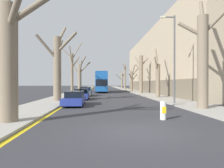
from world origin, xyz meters
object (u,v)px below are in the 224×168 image
(street_tree_right_1, at_px, (158,76))
(street_tree_right_5, at_px, (122,80))
(street_tree_right_2, at_px, (141,73))
(double_decker_bus, at_px, (101,81))
(street_tree_left_0, at_px, (11,55))
(street_tree_left_2, at_px, (72,71))
(street_tree_left_3, at_px, (80,75))
(traffic_bollard, at_px, (163,110))
(street_tree_right_3, at_px, (132,80))
(street_tree_right_0, at_px, (203,57))
(street_tree_right_4, at_px, (125,76))
(parked_car_1, at_px, (81,94))
(parked_car_0, at_px, (75,99))
(street_tree_left_1, at_px, (57,64))
(parked_car_2, at_px, (85,92))
(lamp_post, at_px, (173,55))

(street_tree_right_1, xyz_separation_m, street_tree_right_5, (0.02, 43.78, 0.26))
(street_tree_right_2, xyz_separation_m, double_decker_bus, (-7.49, 7.18, -1.35))
(street_tree_left_0, relative_size, street_tree_left_2, 0.80)
(street_tree_left_3, distance_m, street_tree_right_2, 14.84)
(traffic_bollard, bearing_deg, street_tree_right_3, 83.50)
(street_tree_right_0, bearing_deg, street_tree_right_3, 90.16)
(street_tree_right_4, xyz_separation_m, parked_car_1, (-9.86, -34.86, -3.46))
(street_tree_right_3, xyz_separation_m, parked_car_0, (-10.00, -29.60, -2.19))
(street_tree_right_3, xyz_separation_m, double_decker_bus, (-7.39, -3.02, -0.29))
(street_tree_left_2, bearing_deg, street_tree_left_0, -89.31)
(street_tree_left_1, distance_m, street_tree_right_0, 14.43)
(street_tree_left_0, height_order, parked_car_2, street_tree_left_0)
(street_tree_left_3, bearing_deg, street_tree_right_5, 63.25)
(street_tree_right_1, xyz_separation_m, lamp_post, (-0.88, -8.20, 1.64))
(street_tree_right_5, xyz_separation_m, double_decker_bus, (-7.51, -25.58, -0.76))
(double_decker_bus, distance_m, traffic_bollard, 34.22)
(street_tree_left_0, relative_size, parked_car_2, 1.60)
(street_tree_right_0, xyz_separation_m, parked_car_1, (-10.09, 10.22, -3.41))
(street_tree_left_0, xyz_separation_m, lamp_post, (11.30, 8.27, 1.24))
(street_tree_right_4, relative_size, parked_car_2, 1.91)
(street_tree_right_3, bearing_deg, parked_car_0, -108.66)
(street_tree_left_2, bearing_deg, double_decker_bus, 65.52)
(street_tree_right_5, bearing_deg, traffic_bollard, -94.16)
(traffic_bollard, bearing_deg, street_tree_right_1, 74.72)
(street_tree_left_1, xyz_separation_m, parked_car_0, (2.32, -3.82, -3.46))
(street_tree_left_0, distance_m, parked_car_2, 21.81)
(street_tree_left_3, distance_m, parked_car_1, 21.27)
(double_decker_bus, height_order, parked_car_1, double_decker_bus)
(street_tree_right_4, xyz_separation_m, lamp_post, (-0.64, -41.34, 0.57))
(street_tree_right_0, relative_size, parked_car_2, 1.96)
(street_tree_left_1, height_order, traffic_bollard, street_tree_left_1)
(street_tree_right_3, relative_size, traffic_bollard, 6.16)
(street_tree_left_2, bearing_deg, street_tree_right_5, 71.13)
(street_tree_left_0, relative_size, parked_car_1, 1.73)
(street_tree_left_1, bearing_deg, street_tree_right_5, 75.57)
(street_tree_left_2, xyz_separation_m, street_tree_right_5, (12.49, 36.53, -0.85))
(street_tree_left_3, distance_m, street_tree_right_5, 27.53)
(street_tree_right_1, bearing_deg, street_tree_right_2, 89.99)
(street_tree_left_0, xyz_separation_m, double_decker_bus, (4.69, 34.66, -0.90))
(street_tree_left_0, bearing_deg, street_tree_right_2, 66.09)
(street_tree_right_3, distance_m, parked_car_2, 19.11)
(street_tree_left_0, xyz_separation_m, street_tree_left_1, (-0.23, 11.91, 0.66))
(lamp_post, bearing_deg, double_decker_bus, 104.06)
(street_tree_right_0, relative_size, double_decker_bus, 0.78)
(street_tree_left_1, bearing_deg, street_tree_left_2, 90.26)
(street_tree_right_3, bearing_deg, street_tree_left_3, -170.69)
(street_tree_right_2, bearing_deg, traffic_bollard, -99.15)
(double_decker_bus, distance_m, parked_car_2, 13.51)
(street_tree_left_0, height_order, street_tree_left_1, street_tree_left_1)
(street_tree_right_2, xyz_separation_m, parked_car_1, (-10.10, -12.72, -3.24))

